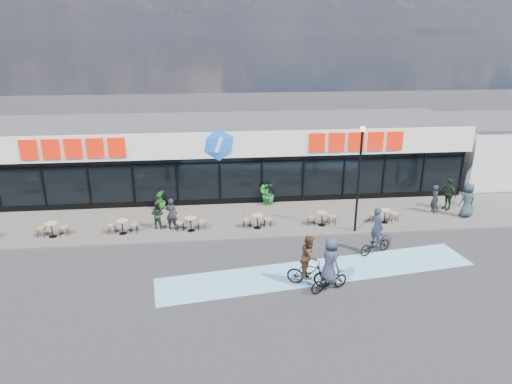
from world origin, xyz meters
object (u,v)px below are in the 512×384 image
at_px(potted_plant_mid, 266,195).
at_px(patron_left, 172,214).
at_px(potted_plant_right, 268,194).
at_px(patron_right, 157,215).
at_px(pedestrian_c, 467,200).
at_px(potted_plant_left, 160,200).
at_px(pedestrian_b, 435,199).
at_px(cyclist_a, 309,265).
at_px(cyclist_b, 376,238).
at_px(lamp_post, 359,171).
at_px(pedestrian_a, 448,194).

distance_m(potted_plant_mid, patron_left, 6.11).
height_order(potted_plant_right, patron_right, patron_right).
bearing_deg(patron_left, pedestrian_c, -166.33).
bearing_deg(potted_plant_mid, patron_right, -154.98).
bearing_deg(pedestrian_c, potted_plant_left, -21.94).
height_order(patron_left, pedestrian_b, patron_left).
distance_m(patron_right, pedestrian_c, 16.91).
height_order(potted_plant_mid, potted_plant_right, potted_plant_right).
height_order(cyclist_a, cyclist_b, cyclist_b).
height_order(lamp_post, potted_plant_mid, lamp_post).
height_order(potted_plant_left, pedestrian_a, pedestrian_a).
relative_size(lamp_post, pedestrian_a, 2.95).
bearing_deg(lamp_post, potted_plant_left, 157.63).
xyz_separation_m(potted_plant_right, pedestrian_b, (9.22, -2.35, 0.16)).
height_order(potted_plant_right, cyclist_a, cyclist_a).
distance_m(potted_plant_mid, pedestrian_a, 10.54).
xyz_separation_m(potted_plant_left, patron_left, (0.88, -2.96, 0.29)).
xyz_separation_m(patron_left, pedestrian_a, (15.68, 1.19, 0.08)).
height_order(patron_right, cyclist_a, cyclist_a).
relative_size(patron_right, pedestrian_a, 0.80).
xyz_separation_m(potted_plant_mid, pedestrian_c, (10.85, -3.02, 0.38)).
distance_m(lamp_post, potted_plant_right, 6.46).
bearing_deg(pedestrian_c, pedestrian_b, -39.43).
xyz_separation_m(potted_plant_left, cyclist_b, (10.52, -6.60, 0.15)).
height_order(lamp_post, patron_left, lamp_post).
distance_m(potted_plant_right, patron_right, 6.86).
relative_size(potted_plant_mid, pedestrian_c, 0.61).
bearing_deg(lamp_post, pedestrian_c, 10.68).
height_order(potted_plant_mid, pedestrian_c, pedestrian_c).
relative_size(pedestrian_a, pedestrian_c, 0.96).
height_order(pedestrian_c, cyclist_b, cyclist_b).
relative_size(pedestrian_b, cyclist_b, 0.70).
bearing_deg(pedestrian_b, lamp_post, 111.90).
xyz_separation_m(patron_left, pedestrian_b, (14.68, 0.76, -0.03)).
bearing_deg(patron_right, cyclist_b, 179.78).
xyz_separation_m(pedestrian_a, pedestrian_b, (-1.01, -0.43, -0.11)).
xyz_separation_m(patron_right, pedestrian_a, (16.43, 1.01, 0.19)).
bearing_deg(potted_plant_left, cyclist_b, -32.12).
height_order(potted_plant_mid, pedestrian_a, pedestrian_a).
bearing_deg(cyclist_b, potted_plant_right, 121.80).
bearing_deg(potted_plant_right, patron_right, -154.70).
distance_m(potted_plant_right, pedestrian_a, 10.41).
distance_m(lamp_post, patron_right, 10.58).
xyz_separation_m(patron_left, cyclist_b, (9.64, -3.64, -0.15)).
height_order(patron_right, cyclist_b, cyclist_b).
height_order(lamp_post, cyclist_a, lamp_post).
relative_size(potted_plant_left, pedestrian_b, 0.68).
bearing_deg(potted_plant_left, patron_left, -73.51).
xyz_separation_m(potted_plant_right, cyclist_a, (0.47, -9.26, 0.20)).
distance_m(lamp_post, pedestrian_b, 6.13).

